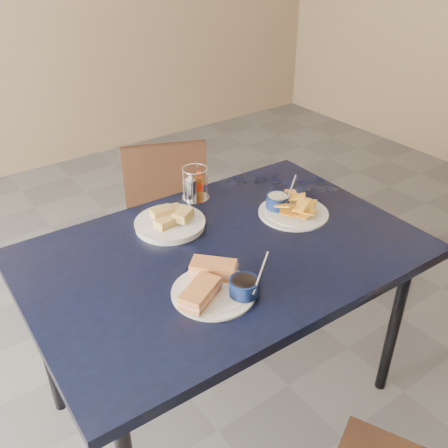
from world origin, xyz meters
TOP-DOWN VIEW (x-y plane):
  - ground at (0.00, 0.00)m, footprint 6.00×6.00m
  - dining_table at (0.12, -0.19)m, footprint 1.35×0.92m
  - chair_far at (0.25, 0.47)m, footprint 0.51×0.51m
  - sandwich_plate at (-0.03, -0.36)m, footprint 0.30×0.27m
  - plantain_plate at (0.47, -0.14)m, footprint 0.27×0.27m
  - bread_basket at (0.05, 0.04)m, footprint 0.25×0.25m
  - condiment_caddy at (0.24, 0.17)m, footprint 0.11×0.11m

SIDE VIEW (x-z plane):
  - ground at x=0.00m, z-range 0.00..0.00m
  - chair_far at x=0.25m, z-range 0.06..0.90m
  - dining_table at x=0.12m, z-range 0.32..1.07m
  - plantain_plate at x=0.47m, z-range 0.71..0.83m
  - bread_basket at x=0.05m, z-range 0.73..0.81m
  - sandwich_plate at x=-0.03m, z-range 0.72..0.83m
  - condiment_caddy at x=0.24m, z-range 0.74..0.87m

